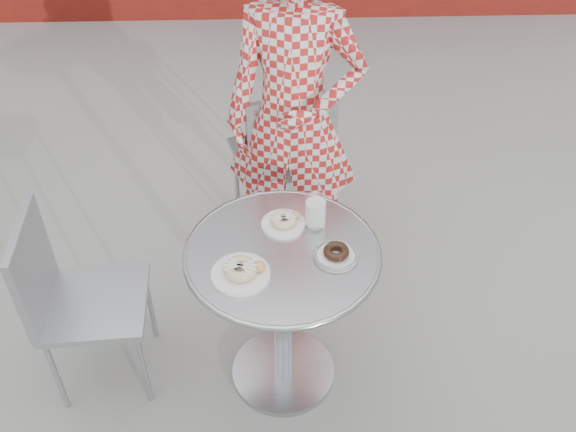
{
  "coord_description": "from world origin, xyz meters",
  "views": [
    {
      "loc": [
        -0.08,
        -1.66,
        2.27
      ],
      "look_at": [
        -0.02,
        0.08,
        0.78
      ],
      "focal_mm": 40.0,
      "sensor_mm": 36.0,
      "label": 1
    }
  ],
  "objects_px": {
    "plate_checker": "(336,254)",
    "plate_near": "(242,271)",
    "chair_left": "(100,331)",
    "seated_person": "(294,119)",
    "chair_far": "(280,186)",
    "milk_cup": "(315,212)",
    "bistro_table": "(283,285)",
    "plate_far": "(284,221)"
  },
  "relations": [
    {
      "from": "plate_checker",
      "to": "plate_near",
      "type": "bearing_deg",
      "value": -166.41
    },
    {
      "from": "chair_left",
      "to": "seated_person",
      "type": "relative_size",
      "value": 0.51
    },
    {
      "from": "chair_left",
      "to": "seated_person",
      "type": "height_order",
      "value": "seated_person"
    },
    {
      "from": "seated_person",
      "to": "plate_checker",
      "type": "relative_size",
      "value": 10.23
    },
    {
      "from": "chair_far",
      "to": "plate_near",
      "type": "height_order",
      "value": "chair_far"
    },
    {
      "from": "plate_near",
      "to": "plate_checker",
      "type": "relative_size",
      "value": 1.26
    },
    {
      "from": "seated_person",
      "to": "milk_cup",
      "type": "relative_size",
      "value": 12.89
    },
    {
      "from": "bistro_table",
      "to": "milk_cup",
      "type": "distance_m",
      "value": 0.3
    },
    {
      "from": "bistro_table",
      "to": "milk_cup",
      "type": "height_order",
      "value": "milk_cup"
    },
    {
      "from": "bistro_table",
      "to": "plate_near",
      "type": "xyz_separation_m",
      "value": [
        -0.14,
        -0.11,
        0.19
      ]
    },
    {
      "from": "plate_far",
      "to": "plate_checker",
      "type": "distance_m",
      "value": 0.25
    },
    {
      "from": "chair_left",
      "to": "plate_checker",
      "type": "relative_size",
      "value": 5.17
    },
    {
      "from": "bistro_table",
      "to": "chair_far",
      "type": "relative_size",
      "value": 0.81
    },
    {
      "from": "seated_person",
      "to": "plate_far",
      "type": "distance_m",
      "value": 0.58
    },
    {
      "from": "bistro_table",
      "to": "chair_left",
      "type": "xyz_separation_m",
      "value": [
        -0.73,
        0.05,
        -0.29
      ]
    },
    {
      "from": "chair_far",
      "to": "plate_far",
      "type": "bearing_deg",
      "value": 73.42
    },
    {
      "from": "chair_left",
      "to": "seated_person",
      "type": "bearing_deg",
      "value": -53.94
    },
    {
      "from": "chair_far",
      "to": "seated_person",
      "type": "relative_size",
      "value": 0.55
    },
    {
      "from": "plate_far",
      "to": "chair_far",
      "type": "bearing_deg",
      "value": 89.8
    },
    {
      "from": "seated_person",
      "to": "plate_checker",
      "type": "height_order",
      "value": "seated_person"
    },
    {
      "from": "seated_person",
      "to": "plate_near",
      "type": "distance_m",
      "value": 0.85
    },
    {
      "from": "chair_left",
      "to": "plate_checker",
      "type": "distance_m",
      "value": 1.03
    },
    {
      "from": "plate_near",
      "to": "plate_far",
      "type": "bearing_deg",
      "value": 59.3
    },
    {
      "from": "chair_far",
      "to": "milk_cup",
      "type": "distance_m",
      "value": 0.95
    },
    {
      "from": "seated_person",
      "to": "milk_cup",
      "type": "distance_m",
      "value": 0.57
    },
    {
      "from": "seated_person",
      "to": "plate_checker",
      "type": "distance_m",
      "value": 0.76
    },
    {
      "from": "chair_far",
      "to": "plate_near",
      "type": "distance_m",
      "value": 1.16
    },
    {
      "from": "chair_far",
      "to": "plate_far",
      "type": "distance_m",
      "value": 0.92
    },
    {
      "from": "seated_person",
      "to": "plate_far",
      "type": "bearing_deg",
      "value": -86.14
    },
    {
      "from": "bistro_table",
      "to": "milk_cup",
      "type": "relative_size",
      "value": 5.67
    },
    {
      "from": "chair_far",
      "to": "chair_left",
      "type": "height_order",
      "value": "chair_far"
    },
    {
      "from": "chair_far",
      "to": "milk_cup",
      "type": "relative_size",
      "value": 7.04
    },
    {
      "from": "bistro_table",
      "to": "chair_left",
      "type": "bearing_deg",
      "value": 176.39
    },
    {
      "from": "bistro_table",
      "to": "plate_near",
      "type": "bearing_deg",
      "value": -141.11
    },
    {
      "from": "chair_far",
      "to": "plate_far",
      "type": "xyz_separation_m",
      "value": [
        -0.0,
        -0.8,
        0.46
      ]
    },
    {
      "from": "chair_left",
      "to": "plate_near",
      "type": "xyz_separation_m",
      "value": [
        0.59,
        -0.16,
        0.48
      ]
    },
    {
      "from": "chair_left",
      "to": "milk_cup",
      "type": "bearing_deg",
      "value": -87.24
    },
    {
      "from": "bistro_table",
      "to": "chair_far",
      "type": "xyz_separation_m",
      "value": [
        0.01,
        0.94,
        -0.27
      ]
    },
    {
      "from": "chair_left",
      "to": "plate_far",
      "type": "distance_m",
      "value": 0.89
    },
    {
      "from": "chair_far",
      "to": "plate_checker",
      "type": "xyz_separation_m",
      "value": [
        0.17,
        -0.98,
        0.45
      ]
    },
    {
      "from": "bistro_table",
      "to": "chair_far",
      "type": "bearing_deg",
      "value": 89.19
    },
    {
      "from": "chair_far",
      "to": "plate_near",
      "type": "relative_size",
      "value": 4.43
    }
  ]
}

